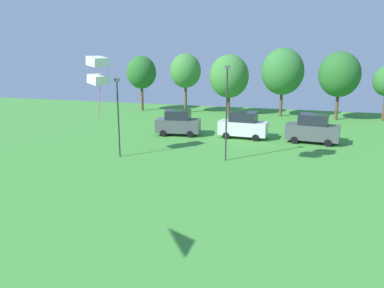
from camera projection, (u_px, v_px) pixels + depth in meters
The scene contains 11 objects.
kite_flying_5 at pixel (98, 71), 30.80m from camera, with size 1.72×1.69×4.89m.
parked_car_leftmost at pixel (178, 123), 40.01m from camera, with size 4.49×2.50×2.49m.
parked_car_second_from_left at pixel (243, 125), 38.66m from camera, with size 4.67×2.18×2.55m.
parked_car_third_from_left at pixel (313, 129), 36.71m from camera, with size 4.84×2.35×2.65m.
light_post_0 at pixel (118, 113), 31.64m from camera, with size 0.36×0.20×6.20m.
light_post_2 at pixel (227, 109), 30.45m from camera, with size 0.36×0.20×7.24m.
treeline_tree_0 at pixel (141, 73), 54.39m from camera, with size 3.95×3.95×7.33m.
treeline_tree_1 at pixel (185, 71), 52.59m from camera, with size 4.00×4.00×7.67m.
treeline_tree_2 at pixel (229, 76), 51.42m from camera, with size 4.97×4.97×7.60m.
treeline_tree_3 at pixel (283, 72), 49.75m from camera, with size 5.17×5.17×8.40m.
treeline_tree_4 at pixel (340, 74), 47.39m from camera, with size 4.79×4.79×8.01m.
Camera 1 is at (3.35, 2.40, 8.63)m, focal length 38.00 mm.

